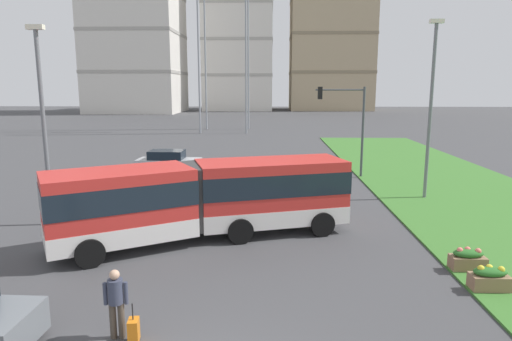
# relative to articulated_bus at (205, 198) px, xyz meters

# --- Properties ---
(articulated_bus) EXTENTS (11.73, 6.90, 3.00)m
(articulated_bus) POSITION_rel_articulated_bus_xyz_m (0.00, 0.00, 0.00)
(articulated_bus) COLOR red
(articulated_bus) RESTS_ON ground
(car_silver_hatch) EXTENTS (4.46, 2.14, 1.58)m
(car_silver_hatch) POSITION_rel_articulated_bus_xyz_m (-4.58, 13.85, -0.90)
(car_silver_hatch) COLOR #B7BABF
(car_silver_hatch) RESTS_ON ground
(pedestrian_crossing) EXTENTS (0.58, 0.36, 1.74)m
(pedestrian_crossing) POSITION_rel_articulated_bus_xyz_m (-1.10, -7.26, -0.65)
(pedestrian_crossing) COLOR #4C4238
(pedestrian_crossing) RESTS_ON ground
(rolling_suitcase) EXTENTS (0.28, 0.39, 0.97)m
(rolling_suitcase) POSITION_rel_articulated_bus_xyz_m (-0.65, -7.46, -1.34)
(rolling_suitcase) COLOR orange
(rolling_suitcase) RESTS_ON ground
(flower_planter_1) EXTENTS (1.10, 0.56, 0.74)m
(flower_planter_1) POSITION_rel_articulated_bus_xyz_m (9.06, -4.46, -1.23)
(flower_planter_1) COLOR #937051
(flower_planter_1) RESTS_ON grass_median
(flower_planter_2) EXTENTS (1.10, 0.56, 0.74)m
(flower_planter_2) POSITION_rel_articulated_bus_xyz_m (9.06, -2.98, -1.23)
(flower_planter_2) COLOR #937051
(flower_planter_2) RESTS_ON grass_median
(traffic_light_far_right) EXTENTS (3.24, 0.28, 5.98)m
(traffic_light_far_right) POSITION_rel_articulated_bus_xyz_m (7.64, 12.56, 2.42)
(traffic_light_far_right) COLOR #474C51
(traffic_light_far_right) RESTS_ON ground
(streetlight_left) EXTENTS (0.70, 0.28, 8.47)m
(streetlight_left) POSITION_rel_articulated_bus_xyz_m (-7.04, 1.64, 3.02)
(streetlight_left) COLOR slate
(streetlight_left) RESTS_ON ground
(streetlight_median) EXTENTS (0.70, 0.28, 9.34)m
(streetlight_median) POSITION_rel_articulated_bus_xyz_m (10.96, 6.85, 3.46)
(streetlight_median) COLOR slate
(streetlight_median) RESTS_ON ground
(apartment_tower_westcentre) EXTENTS (17.31, 18.99, 42.07)m
(apartment_tower_westcentre) POSITION_rel_articulated_bus_xyz_m (-5.52, 101.95, 19.40)
(apartment_tower_westcentre) COLOR silver
(apartment_tower_westcentre) RESTS_ON ground
(apartment_tower_centre) EXTENTS (20.66, 16.11, 45.72)m
(apartment_tower_centre) POSITION_rel_articulated_bus_xyz_m (18.03, 102.20, 21.23)
(apartment_tower_centre) COLOR tan
(apartment_tower_centre) RESTS_ON ground
(transmission_pylon) EXTENTS (9.00, 6.24, 31.06)m
(transmission_pylon) POSITION_rel_articulated_bus_xyz_m (-3.50, 43.95, 15.30)
(transmission_pylon) COLOR gray
(transmission_pylon) RESTS_ON ground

